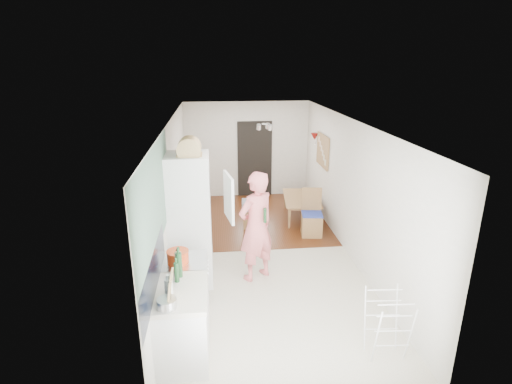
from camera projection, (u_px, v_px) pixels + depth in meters
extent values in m
cube|color=beige|center=(263.00, 255.00, 7.51)|extent=(3.20, 7.00, 0.01)
cube|color=#532414|center=(253.00, 218.00, 9.25)|extent=(3.20, 3.30, 0.01)
cube|color=slate|center=(155.00, 201.00, 4.87)|extent=(0.02, 3.00, 1.30)
cube|color=black|center=(154.00, 275.00, 4.58)|extent=(0.02, 1.90, 0.50)
cube|color=black|center=(255.00, 159.00, 10.49)|extent=(0.90, 0.04, 2.00)
cube|color=silver|center=(183.00, 326.00, 4.83)|extent=(0.60, 0.90, 0.86)
cube|color=white|center=(181.00, 293.00, 4.69)|extent=(0.62, 0.92, 0.06)
cube|color=silver|center=(187.00, 291.00, 5.54)|extent=(0.60, 0.60, 0.88)
cube|color=silver|center=(185.00, 261.00, 5.39)|extent=(0.60, 0.60, 0.04)
cube|color=silver|center=(190.00, 221.00, 6.30)|extent=(0.66, 0.66, 2.15)
cube|color=silver|center=(229.00, 197.00, 5.93)|extent=(0.14, 0.56, 0.70)
cube|color=white|center=(209.00, 192.00, 6.18)|extent=(0.02, 0.52, 0.66)
cube|color=tan|center=(323.00, 151.00, 8.97)|extent=(0.03, 0.90, 0.70)
cube|color=#95683E|center=(322.00, 151.00, 8.97)|extent=(0.00, 0.94, 0.74)
cone|color=maroon|center=(315.00, 137.00, 9.51)|extent=(0.18, 0.18, 0.16)
imported|color=#E36E71|center=(256.00, 217.00, 6.40)|extent=(0.95, 0.88, 2.18)
imported|color=#95683E|center=(302.00, 209.00, 9.21)|extent=(0.79, 1.26, 0.42)
cube|color=slate|center=(251.00, 205.00, 8.56)|extent=(0.42, 0.42, 0.18)
cylinder|color=red|center=(178.00, 257.00, 5.30)|extent=(0.35, 0.35, 0.17)
cylinder|color=silver|center=(167.00, 303.00, 4.34)|extent=(0.28, 0.28, 0.11)
cylinder|color=#1C4221|center=(265.00, 215.00, 6.27)|extent=(0.05, 0.05, 0.24)
cylinder|color=#1C4221|center=(179.00, 265.00, 4.93)|extent=(0.09, 0.09, 0.32)
cylinder|color=#1C4221|center=(177.00, 272.00, 4.83)|extent=(0.06, 0.06, 0.25)
cylinder|color=silver|center=(169.00, 288.00, 4.52)|extent=(0.10, 0.10, 0.23)
cylinder|color=tan|center=(178.00, 265.00, 5.03)|extent=(0.08, 0.08, 0.24)
cylinder|color=tan|center=(180.00, 263.00, 5.07)|extent=(0.07, 0.07, 0.22)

